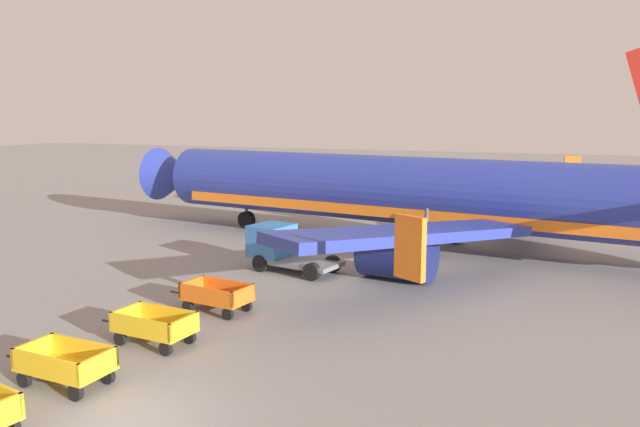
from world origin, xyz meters
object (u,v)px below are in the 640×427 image
(baggage_cart_fourth_in_row, at_px, (154,326))
(baggage_cart_far_end, at_px, (217,296))
(baggage_cart_third_in_row, at_px, (65,364))
(service_truck_beside_carts, at_px, (280,247))
(airplane, at_px, (416,193))

(baggage_cart_fourth_in_row, relative_size, baggage_cart_far_end, 1.00)
(baggage_cart_third_in_row, distance_m, service_truck_beside_carts, 13.68)
(airplane, relative_size, baggage_cart_far_end, 10.39)
(baggage_cart_far_end, bearing_deg, baggage_cart_third_in_row, -94.15)
(airplane, xyz_separation_m, baggage_cart_fourth_in_row, (-4.46, -17.33, -2.45))
(baggage_cart_fourth_in_row, xyz_separation_m, service_truck_beside_carts, (-0.39, 10.26, 0.50))
(baggage_cart_fourth_in_row, bearing_deg, airplane, 75.57)
(airplane, height_order, baggage_cart_third_in_row, airplane)
(airplane, height_order, baggage_cart_fourth_in_row, airplane)
(baggage_cart_far_end, xyz_separation_m, service_truck_beside_carts, (-0.51, 6.63, 0.50))
(airplane, distance_m, baggage_cart_third_in_row, 21.43)
(baggage_cart_third_in_row, height_order, service_truck_beside_carts, service_truck_beside_carts)
(airplane, height_order, service_truck_beside_carts, airplane)
(baggage_cart_fourth_in_row, height_order, baggage_cart_far_end, same)
(baggage_cart_third_in_row, distance_m, baggage_cart_fourth_in_row, 3.43)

